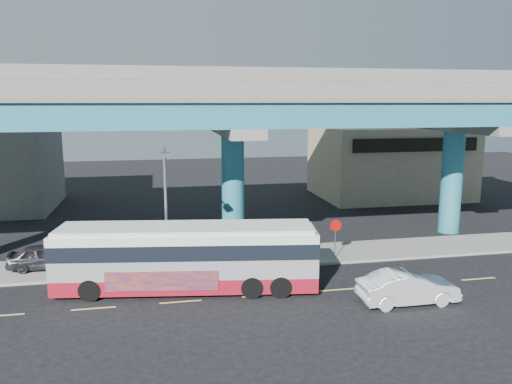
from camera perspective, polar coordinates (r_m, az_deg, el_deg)
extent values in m
plane|color=black|center=(25.49, 0.54, -11.50)|extent=(120.00, 120.00, 0.00)
cube|color=gray|center=(30.55, -1.59, -7.60)|extent=(70.00, 4.00, 0.15)
cube|color=#D8C64C|center=(25.75, -27.14, -12.46)|extent=(2.00, 0.12, 0.01)
cube|color=#D8C64C|center=(24.94, -18.06, -12.54)|extent=(2.00, 0.12, 0.01)
cube|color=#D8C64C|center=(24.76, -8.62, -12.30)|extent=(2.00, 0.12, 0.01)
cube|color=#D8C64C|center=(25.22, 0.69, -11.74)|extent=(2.00, 0.12, 0.01)
cube|color=#D8C64C|center=(26.28, 9.41, -10.94)|extent=(2.00, 0.12, 0.01)
cube|color=#D8C64C|center=(27.89, 17.24, -10.01)|extent=(2.00, 0.12, 0.01)
cube|color=#D8C64C|center=(29.94, 24.08, -9.04)|extent=(2.00, 0.12, 0.01)
cylinder|color=#21667F|center=(33.03, -2.65, 0.25)|extent=(1.50, 1.50, 7.40)
cube|color=gray|center=(32.56, -2.71, 7.20)|extent=(2.00, 12.00, 0.60)
cube|color=gray|center=(35.99, -3.57, 8.92)|extent=(1.80, 5.00, 1.20)
cylinder|color=#21667F|center=(38.76, 21.44, 1.05)|extent=(1.50, 1.50, 7.40)
cube|color=gray|center=(38.37, 21.83, 6.95)|extent=(2.00, 12.00, 0.60)
cube|color=gray|center=(41.32, 19.26, 8.56)|extent=(1.80, 5.00, 1.20)
cube|color=#21667F|center=(29.07, -1.68, 8.80)|extent=(52.00, 5.00, 1.40)
cube|color=gray|center=(29.06, -1.68, 10.47)|extent=(52.00, 5.40, 0.30)
cube|color=gray|center=(26.60, -0.77, 11.67)|extent=(52.00, 0.25, 0.80)
cube|color=gray|center=(31.53, -2.47, 11.46)|extent=(52.00, 0.25, 0.80)
cube|color=#21667F|center=(35.98, -3.59, 10.99)|extent=(52.00, 5.00, 1.40)
cube|color=gray|center=(36.00, -3.61, 12.35)|extent=(52.00, 5.40, 0.30)
cube|color=gray|center=(33.55, -3.02, 13.44)|extent=(52.00, 0.25, 0.80)
cube|color=gray|center=(38.50, -4.13, 13.03)|extent=(52.00, 0.25, 0.80)
cube|color=#C1B189|center=(51.85, 14.98, 3.38)|extent=(14.00, 10.00, 7.00)
cube|color=black|center=(47.15, 17.83, 5.14)|extent=(12.00, 0.25, 1.20)
cube|color=maroon|center=(25.98, -7.85, -9.77)|extent=(13.27, 4.69, 0.76)
cube|color=#A8A7AC|center=(25.60, -7.92, -7.26)|extent=(13.27, 4.69, 1.63)
cube|color=black|center=(25.44, -7.95, -6.10)|extent=(13.34, 4.75, 0.76)
cube|color=silver|center=(25.28, -7.98, -4.80)|extent=(13.27, 4.69, 0.43)
cube|color=silver|center=(25.20, -8.00, -4.09)|extent=(12.84, 4.38, 0.22)
cube|color=black|center=(25.71, 6.78, -6.27)|extent=(0.44, 2.49, 1.30)
cube|color=black|center=(26.89, -22.00, -6.23)|extent=(0.44, 2.49, 1.30)
cube|color=#181356|center=(24.66, -10.72, -9.98)|extent=(5.36, 0.86, 0.98)
cylinder|color=black|center=(25.68, -18.45, -10.60)|extent=(1.12, 0.48, 1.08)
cylinder|color=black|center=(27.94, -17.06, -8.80)|extent=(1.12, 0.48, 1.08)
cylinder|color=black|center=(24.74, -0.46, -10.85)|extent=(1.12, 0.48, 1.08)
cylinder|color=black|center=(27.08, -0.66, -8.94)|extent=(1.12, 0.48, 1.08)
cylinder|color=black|center=(24.83, 2.85, -10.78)|extent=(1.12, 0.48, 1.08)
cylinder|color=black|center=(27.16, 2.35, -8.89)|extent=(1.12, 0.48, 1.08)
imported|color=silver|center=(25.13, 16.96, -10.40)|extent=(1.69, 4.76, 1.57)
imported|color=#29292D|center=(30.73, -22.84, -6.81)|extent=(1.70, 4.13, 1.40)
cylinder|color=gray|center=(27.78, -10.25, -2.02)|extent=(0.16, 0.16, 6.93)
cylinder|color=gray|center=(26.34, -10.44, 4.53)|extent=(0.12, 1.87, 0.12)
cube|color=gray|center=(25.42, -10.40, 4.22)|extent=(0.50, 0.70, 0.18)
cylinder|color=gray|center=(30.38, 9.03, -5.62)|extent=(0.06, 0.06, 2.09)
cylinder|color=#B20A0A|center=(30.10, 9.10, -3.80)|extent=(0.72, 0.05, 0.72)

